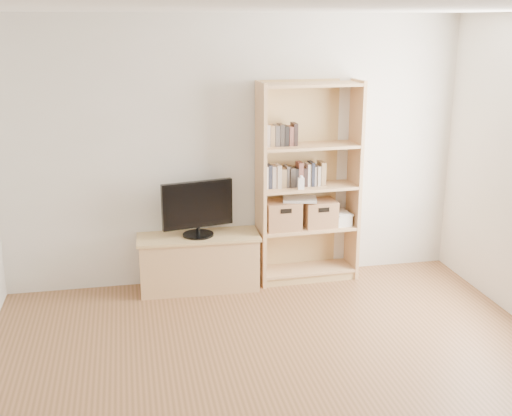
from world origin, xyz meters
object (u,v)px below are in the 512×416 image
object	(u,v)px
tv_stand	(199,263)
bookshelf	(308,183)
baby_monitor	(301,183)
laptop	(300,199)
television	(198,208)
basket_left	(282,215)
basket_right	(319,213)

from	to	relation	value
tv_stand	bookshelf	world-z (taller)	bookshelf
baby_monitor	laptop	size ratio (longest dim) A/B	0.34
television	baby_monitor	xyz separation A→B (m)	(0.99, -0.08, 0.21)
baby_monitor	basket_left	xyz separation A→B (m)	(-0.16, 0.10, -0.34)
bookshelf	basket_right	size ratio (longest dim) A/B	6.25
bookshelf	baby_monitor	xyz separation A→B (m)	(-0.11, -0.11, 0.03)
baby_monitor	bookshelf	bearing A→B (deg)	51.43
basket_left	laptop	size ratio (longest dim) A/B	1.04
tv_stand	basket_left	world-z (taller)	basket_left
tv_stand	basket_right	size ratio (longest dim) A/B	3.56
television	bookshelf	bearing A→B (deg)	-10.19
television	basket_right	world-z (taller)	television
bookshelf	baby_monitor	distance (m)	0.16
bookshelf	television	xyz separation A→B (m)	(-1.10, -0.04, -0.18)
tv_stand	laptop	bearing A→B (deg)	2.97
tv_stand	television	size ratio (longest dim) A/B	1.64
television	basket_right	distance (m)	1.23
tv_stand	bookshelf	xyz separation A→B (m)	(1.10, 0.04, 0.73)
bookshelf	basket_right	bearing A→B (deg)	-2.60
tv_stand	bookshelf	size ratio (longest dim) A/B	0.57
tv_stand	laptop	xyz separation A→B (m)	(1.01, 0.02, 0.59)
tv_stand	television	world-z (taller)	television
bookshelf	baby_monitor	size ratio (longest dim) A/B	17.79
television	basket_right	bearing A→B (deg)	-10.44
bookshelf	baby_monitor	world-z (taller)	bookshelf
tv_stand	baby_monitor	size ratio (longest dim) A/B	10.13
basket_right	basket_left	bearing A→B (deg)	-179.86
baby_monitor	basket_right	distance (m)	0.43
basket_left	laptop	distance (m)	0.23
baby_monitor	laptop	distance (m)	0.21
tv_stand	baby_monitor	world-z (taller)	baby_monitor
tv_stand	baby_monitor	xyz separation A→B (m)	(0.99, -0.08, 0.77)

